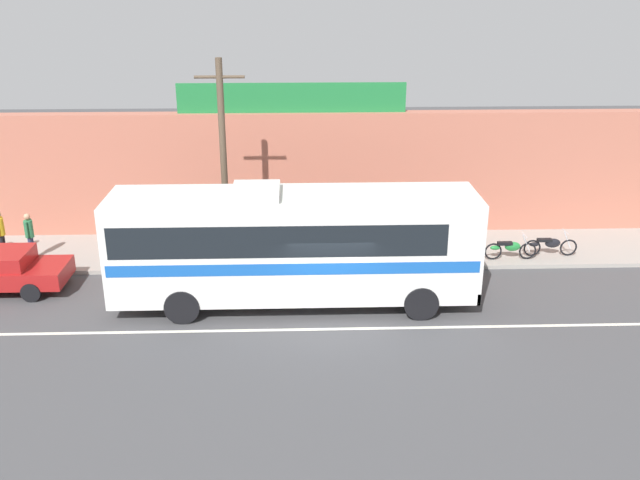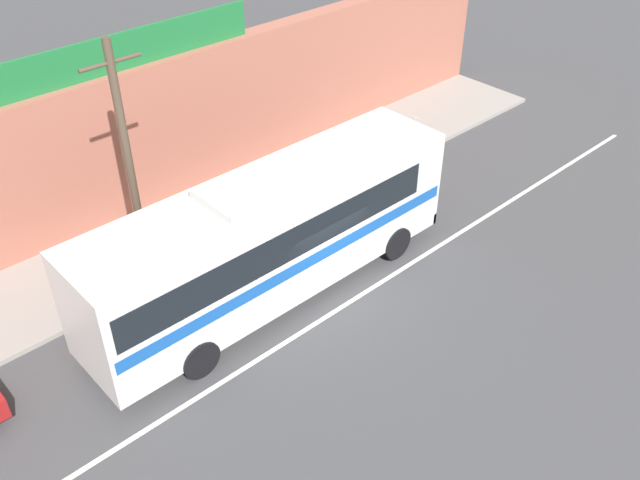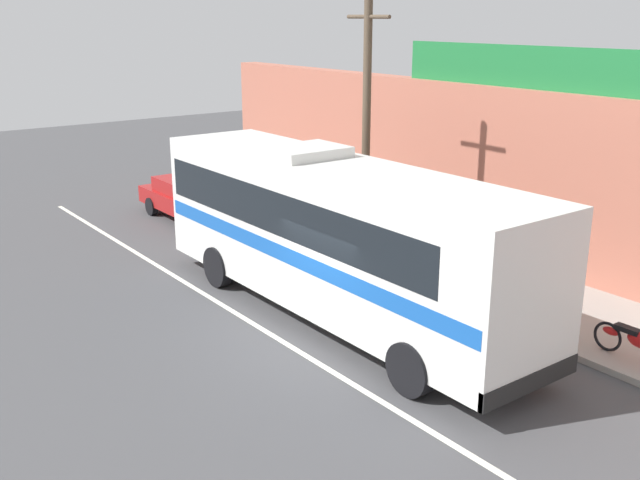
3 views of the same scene
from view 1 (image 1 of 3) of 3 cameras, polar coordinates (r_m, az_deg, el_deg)
ground_plane at (r=21.17m, az=0.79°, el=-6.27°), size 70.00×70.00×0.00m
sidewalk_slab at (r=25.87m, az=0.26°, el=-0.86°), size 30.00×3.60×0.14m
storefront_facade at (r=27.16m, az=0.09°, el=5.40°), size 30.00×0.70×4.80m
storefront_billboard at (r=26.51m, az=-2.32°, el=11.53°), size 8.53×0.12×1.10m
road_center_stripe at (r=20.46m, az=0.90°, el=-7.28°), size 30.00×0.14×0.01m
intercity_bus at (r=21.19m, az=-2.35°, el=-0.14°), size 11.07×2.66×3.78m
utility_pole at (r=23.48m, az=-7.87°, el=6.26°), size 1.60×0.22×7.07m
motorcycle_red at (r=24.73m, az=5.62°, el=-0.79°), size 1.90×0.56×0.94m
motorcycle_orange at (r=26.37m, az=18.25°, el=-0.37°), size 1.94×0.56×0.94m
motorcycle_black at (r=25.21m, az=10.78°, el=-0.64°), size 1.89×0.56×0.94m
motorcycle_purple at (r=25.64m, az=15.25°, el=-0.65°), size 1.86×0.56×0.94m
pedestrian_by_curb at (r=26.65m, az=-22.65°, el=0.56°), size 0.30×0.48×1.70m
pedestrian_far_left at (r=27.20m, az=-24.65°, el=0.71°), size 0.30×0.48×1.74m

